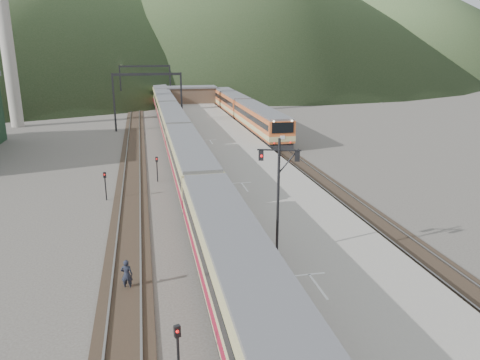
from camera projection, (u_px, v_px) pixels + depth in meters
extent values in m
cube|color=black|center=(178.00, 151.00, 53.11)|extent=(2.60, 200.00, 0.12)
cube|color=slate|center=(172.00, 151.00, 52.94)|extent=(0.10, 200.00, 0.14)
cube|color=slate|center=(185.00, 150.00, 53.22)|extent=(0.10, 200.00, 0.14)
cube|color=black|center=(133.00, 153.00, 52.13)|extent=(2.60, 200.00, 0.12)
cube|color=slate|center=(127.00, 153.00, 51.96)|extent=(0.10, 200.00, 0.14)
cube|color=slate|center=(140.00, 152.00, 52.24)|extent=(0.10, 200.00, 0.14)
cube|color=black|center=(276.00, 147.00, 55.36)|extent=(2.60, 200.00, 0.12)
cube|color=slate|center=(270.00, 147.00, 55.19)|extent=(0.10, 200.00, 0.14)
cube|color=slate|center=(281.00, 146.00, 55.47)|extent=(0.10, 200.00, 0.14)
cube|color=gray|center=(230.00, 149.00, 52.20)|extent=(8.00, 100.00, 1.00)
cube|color=black|center=(114.00, 103.00, 64.64)|extent=(0.25, 0.25, 8.00)
cube|color=black|center=(182.00, 101.00, 66.46)|extent=(0.25, 0.25, 8.00)
cube|color=black|center=(147.00, 74.00, 64.49)|extent=(9.30, 0.22, 0.35)
cube|color=black|center=(121.00, 87.00, 88.14)|extent=(0.25, 0.25, 8.00)
cube|color=black|center=(170.00, 86.00, 89.96)|extent=(0.25, 0.25, 8.00)
cube|color=black|center=(145.00, 66.00, 87.99)|extent=(9.30, 0.22, 0.35)
cylinder|color=#9E998E|center=(4.00, 20.00, 65.31)|extent=(1.80, 1.80, 30.00)
cube|color=brown|center=(191.00, 95.00, 89.27)|extent=(9.00, 4.00, 2.80)
cube|color=slate|center=(191.00, 87.00, 88.84)|extent=(9.40, 4.40, 0.30)
cone|color=#344E28|center=(375.00, 16.00, 227.46)|extent=(160.00, 160.00, 50.00)
cube|color=tan|center=(234.00, 266.00, 21.36)|extent=(2.94, 19.78, 3.59)
cube|color=tan|center=(189.00, 162.00, 40.42)|extent=(2.94, 19.78, 3.59)
cube|color=tan|center=(173.00, 124.00, 59.48)|extent=(2.94, 19.78, 3.59)
cube|color=tan|center=(165.00, 105.00, 78.54)|extent=(2.94, 19.78, 3.59)
cube|color=tan|center=(160.00, 93.00, 97.60)|extent=(2.94, 19.78, 3.59)
cube|color=#C65D2C|center=(260.00, 120.00, 61.98)|extent=(3.07, 20.63, 3.74)
cube|color=#C65D2C|center=(231.00, 102.00, 81.84)|extent=(3.07, 20.63, 3.74)
cylinder|color=black|center=(278.00, 199.00, 23.95)|extent=(0.14, 0.14, 6.32)
cube|color=black|center=(279.00, 150.00, 23.24)|extent=(2.12, 0.72, 0.07)
cube|color=black|center=(261.00, 156.00, 23.40)|extent=(0.29, 0.25, 0.50)
cube|color=black|center=(297.00, 156.00, 23.24)|extent=(0.29, 0.25, 0.50)
cylinder|color=black|center=(178.00, 357.00, 16.78)|extent=(0.10, 0.10, 2.00)
cube|color=black|center=(177.00, 331.00, 16.48)|extent=(0.26, 0.22, 0.45)
cylinder|color=black|center=(157.00, 171.00, 41.40)|extent=(0.10, 0.10, 2.00)
cube|color=black|center=(157.00, 159.00, 41.11)|extent=(0.22, 0.16, 0.45)
cylinder|color=black|center=(106.00, 188.00, 36.45)|extent=(0.10, 0.10, 2.00)
cube|color=black|center=(105.00, 175.00, 36.16)|extent=(0.25, 0.20, 0.45)
imported|color=black|center=(127.00, 275.00, 23.18)|extent=(0.63, 0.47, 1.59)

